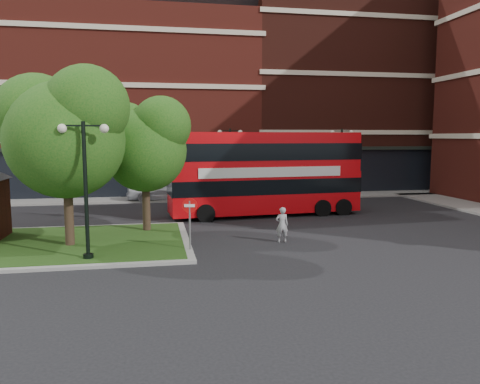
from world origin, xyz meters
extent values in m
plane|color=black|center=(0.00, 0.00, 0.00)|extent=(120.00, 120.00, 0.00)
cube|color=slate|center=(0.00, 16.50, 0.06)|extent=(44.00, 3.00, 0.12)
cube|color=maroon|center=(-8.00, 24.00, 7.00)|extent=(26.00, 12.00, 14.00)
cube|color=#471911|center=(14.00, 24.00, 8.00)|extent=(18.00, 12.00, 16.00)
cube|color=gray|center=(-8.00, 3.00, 0.06)|extent=(12.60, 7.60, 0.12)
cube|color=#19380F|center=(-8.00, 3.00, 0.07)|extent=(12.00, 7.00, 0.15)
cylinder|color=#2D2116|center=(-6.50, 2.50, 1.96)|extent=(0.36, 0.36, 3.92)
sphere|color=#164F13|center=(-6.50, 2.50, 4.34)|extent=(4.60, 4.60, 4.60)
sphere|color=#164F13|center=(-7.65, 3.19, 5.25)|extent=(3.45, 3.45, 3.45)
sphere|color=#164F13|center=(-5.58, 2.04, 5.60)|extent=(3.22, 3.22, 3.22)
cylinder|color=#2D2116|center=(-3.50, 5.00, 1.74)|extent=(0.36, 0.36, 3.47)
sphere|color=#164F13|center=(-3.50, 5.00, 3.84)|extent=(3.80, 3.80, 3.80)
sphere|color=#164F13|center=(-4.45, 5.57, 4.65)|extent=(2.85, 2.85, 2.85)
sphere|color=#164F13|center=(-2.74, 4.62, 4.96)|extent=(2.66, 2.66, 2.66)
cylinder|color=black|center=(-5.50, 0.20, 2.50)|extent=(0.14, 0.14, 5.00)
cylinder|color=black|center=(-5.50, 0.20, 0.15)|extent=(0.36, 0.36, 0.30)
cube|color=black|center=(-5.50, 0.20, 4.85)|extent=(1.40, 0.06, 0.06)
sphere|color=#F2EACC|center=(-6.20, 0.20, 4.75)|extent=(0.32, 0.32, 0.32)
sphere|color=#F2EACC|center=(-4.80, 0.20, 4.75)|extent=(0.32, 0.32, 0.32)
cylinder|color=black|center=(2.00, 14.50, 2.50)|extent=(0.14, 0.14, 5.00)
cylinder|color=black|center=(2.00, 14.50, 0.15)|extent=(0.36, 0.36, 0.30)
cube|color=black|center=(2.00, 14.50, 4.85)|extent=(1.40, 0.06, 0.06)
sphere|color=#F2EACC|center=(1.30, 14.50, 4.75)|extent=(0.32, 0.32, 0.32)
sphere|color=#F2EACC|center=(2.70, 14.50, 4.75)|extent=(0.32, 0.32, 0.32)
cylinder|color=black|center=(10.00, 14.50, 2.50)|extent=(0.14, 0.14, 5.00)
cylinder|color=black|center=(10.00, 14.50, 0.15)|extent=(0.36, 0.36, 0.30)
cube|color=black|center=(10.00, 14.50, 4.85)|extent=(1.40, 0.06, 0.06)
sphere|color=#F2EACC|center=(9.30, 14.50, 4.75)|extent=(0.32, 0.32, 0.32)
sphere|color=#F2EACC|center=(10.70, 14.50, 4.75)|extent=(0.32, 0.32, 0.32)
cube|color=red|center=(3.08, 8.88, 1.47)|extent=(10.97, 3.35, 2.06)
cube|color=red|center=(3.08, 8.88, 3.53)|extent=(10.86, 3.31, 2.06)
cube|color=black|center=(3.08, 8.88, 3.64)|extent=(10.97, 3.35, 0.93)
cube|color=silver|center=(3.18, 7.63, 2.55)|extent=(8.08, 0.71, 0.54)
imported|color=gray|center=(2.18, 2.00, 0.75)|extent=(0.56, 0.38, 1.51)
imported|color=silver|center=(-2.69, 16.00, 0.79)|extent=(4.79, 2.24, 1.59)
imported|color=silver|center=(5.69, 16.00, 0.78)|extent=(4.79, 1.81, 1.56)
cylinder|color=slate|center=(-1.80, 0.95, 1.01)|extent=(0.07, 0.07, 2.02)
cylinder|color=red|center=(-1.80, 0.95, 1.84)|extent=(0.58, 0.19, 0.59)
cube|color=white|center=(-1.80, 0.95, 1.84)|extent=(0.41, 0.14, 0.11)
camera|label=1|loc=(-3.13, -16.87, 4.48)|focal=35.00mm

